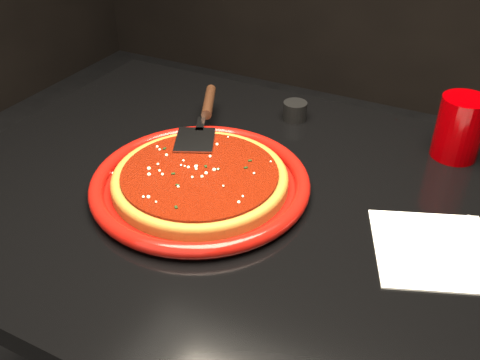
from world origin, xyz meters
name	(u,v)px	position (x,y,z in m)	size (l,w,h in m)	color
table	(275,350)	(0.00, 0.00, 0.38)	(1.20, 0.80, 0.75)	black
plate	(200,183)	(-0.14, -0.03, 0.76)	(0.37, 0.37, 0.03)	maroon
pizza_crust	(200,181)	(-0.14, -0.03, 0.77)	(0.30, 0.30, 0.01)	brown
pizza_crust_rim	(200,177)	(-0.14, -0.03, 0.78)	(0.30, 0.30, 0.02)	brown
pizza_sauce	(200,174)	(-0.14, -0.03, 0.78)	(0.26, 0.26, 0.01)	#6B1204
parmesan_dusting	(200,171)	(-0.14, -0.03, 0.79)	(0.25, 0.25, 0.01)	#FEF4C6
basil_flecks	(200,171)	(-0.14, -0.03, 0.79)	(0.23, 0.23, 0.00)	black
pizza_server	(203,118)	(-0.22, 0.13, 0.80)	(0.08, 0.30, 0.02)	#B7BABF
cup	(460,128)	(0.22, 0.28, 0.81)	(0.08, 0.08, 0.12)	#900001
napkin_a	(434,250)	(0.24, -0.01, 0.75)	(0.17, 0.17, 0.00)	silver
ramekin	(295,111)	(-0.10, 0.28, 0.77)	(0.05, 0.05, 0.04)	black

